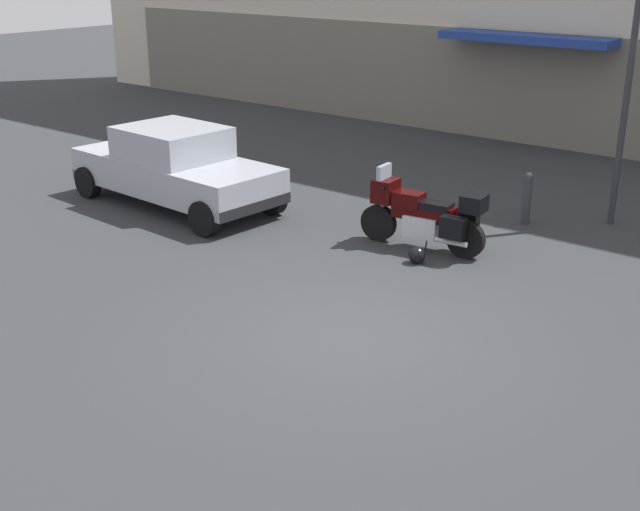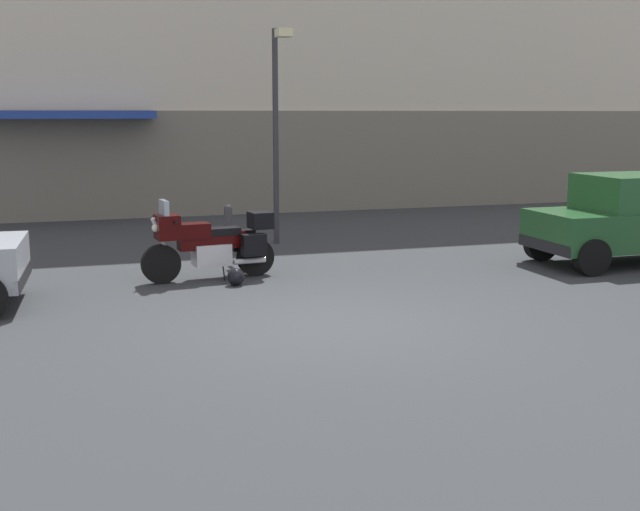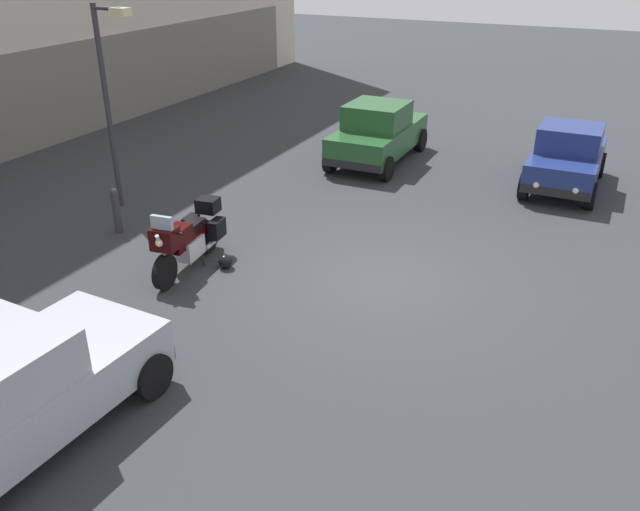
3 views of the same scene
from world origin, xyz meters
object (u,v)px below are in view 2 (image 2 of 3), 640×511
Objects in this scene: motorcycle at (212,243)px; helmet at (236,277)px; streetlamp_curbside at (277,114)px; bollard_curbside at (228,228)px; car_hatchback_near at (633,220)px.

motorcycle is 8.08× the size of helmet.
bollard_curbside is at bearing -145.42° from streetlamp_curbside.
car_hatchback_near is at bearing -25.08° from bollard_curbside.
bollard_curbside is at bearing 80.99° from helmet.
motorcycle is 0.83m from helmet.
streetlamp_curbside reaches higher than motorcycle.
motorcycle is 0.58× the size of car_hatchback_near.
streetlamp_curbside is (-5.66, 4.08, 1.92)m from car_hatchback_near.
car_hatchback_near is at bearing 167.21° from motorcycle.
motorcycle is at bearing 173.47° from car_hatchback_near.
helmet is at bearing 178.02° from car_hatchback_near.
car_hatchback_near is (7.64, -0.88, 0.19)m from motorcycle.
streetlamp_curbside reaches higher than bollard_curbside.
bollard_curbside is at bearing -113.80° from motorcycle.
car_hatchback_near is 7.24m from streetlamp_curbside.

